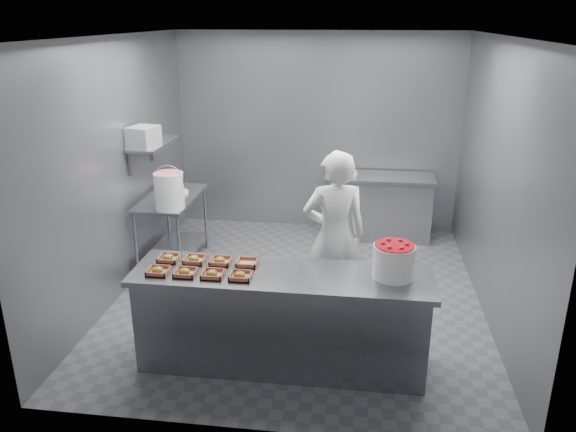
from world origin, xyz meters
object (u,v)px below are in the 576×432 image
Objects in this scene: tray_1 at (185,272)px; glaze_bucket at (169,190)px; tray_4 at (169,258)px; worker at (334,236)px; back_counter at (378,206)px; tray_2 at (213,274)px; tray_6 at (220,261)px; strawberry_tub at (394,260)px; appliance at (143,137)px; tray_0 at (158,271)px; service_counter at (282,319)px; prep_table at (172,220)px; tray_3 at (240,275)px; tray_5 at (194,259)px; tray_7 at (247,262)px.

tray_1 is 1.82m from glaze_bucket.
tray_4 is 0.11× the size of worker.
tray_4 is at bearing -122.07° from back_counter.
tray_2 is 1.00× the size of tray_6.
appliance reaches higher than strawberry_tub.
worker is (1.45, 1.10, -0.04)m from tray_0.
strawberry_tub reaches higher than tray_1.
tray_4 is 1.67m from worker.
service_counter is 2.17× the size of prep_table.
tray_2 is at bearing -29.57° from tray_4.
worker is at bearing 56.35° from tray_3.
strawberry_tub reaches higher than tray_4.
service_counter is 13.88× the size of tray_3.
strawberry_tub is at bearing 6.30° from tray_1.
strawberry_tub is at bearing -89.21° from back_counter.
back_counter is 3.72m from tray_2.
prep_table is 2.36× the size of glaze_bucket.
tray_1 is 1.77m from strawberry_tub.
appliance reaches higher than worker.
service_counter is 2.25m from glaze_bucket.
appliance is (-1.82, 1.68, 1.23)m from service_counter.
tray_0 and tray_2 have the same top height.
service_counter is at bearing -7.39° from tray_4.
tray_1 is 1.00× the size of tray_5.
strawberry_tub is (1.27, -0.08, 0.14)m from tray_7.
tray_0 reaches higher than tray_7.
back_counter is 3.38m from tray_7.
tray_7 is (1.32, -1.81, 0.33)m from prep_table.
service_counter is at bearing 7.38° from tray_0.
tray_1 is at bearing 0.00° from tray_0.
glaze_bucket reaches higher than tray_6.
tray_5 is (0.00, 0.27, 0.00)m from tray_1.
strawberry_tub reaches higher than tray_6.
tray_3 reaches higher than service_counter.
tray_6 is 0.37× the size of glaze_bucket.
service_counter is 13.88× the size of tray_5.
back_counter is 3.03m from glaze_bucket.
tray_3 reaches higher than back_counter.
tray_4 is 0.37× the size of glaze_bucket.
strawberry_tub is (0.94, 0.06, 0.60)m from service_counter.
strawberry_tub reaches higher than back_counter.
tray_4 is 1.00× the size of tray_7.
strawberry_tub is (0.54, -0.91, 0.17)m from worker.
tray_3 is at bearing -57.69° from prep_table.
tray_6 is 0.11× the size of worker.
glaze_bucket is at bearing 105.36° from tray_0.
tray_2 and tray_6 have the same top height.
tray_3 is (0.24, 0.00, 0.00)m from tray_2.
tray_6 reaches higher than service_counter.
tray_6 is at bearing -115.28° from back_counter.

